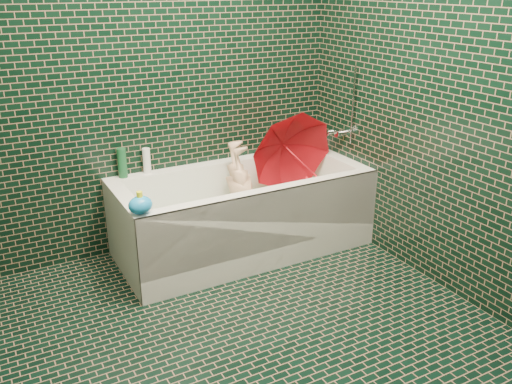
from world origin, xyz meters
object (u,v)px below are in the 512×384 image
child (245,204)px  rubber_duck (293,144)px  bathtub (244,221)px  bath_toy (140,205)px  umbrella (299,160)px

child → rubber_duck: bearing=136.2°
bathtub → rubber_duck: (0.62, 0.35, 0.38)m
child → bath_toy: bearing=-48.0°
bathtub → child: 0.12m
umbrella → child: bearing=179.3°
bathtub → bath_toy: (-0.80, -0.30, 0.40)m
child → rubber_duck: size_ratio=7.65×
umbrella → rubber_duck: bearing=68.8°
child → bath_toy: size_ratio=5.46×
bath_toy → bathtub: bearing=36.1°
umbrella → bath_toy: bearing=-160.4°
bathtub → child: size_ratio=1.96×
child → rubber_duck: rubber_duck is taller
rubber_duck → bath_toy: size_ratio=0.71×
child → umbrella: size_ratio=1.44×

